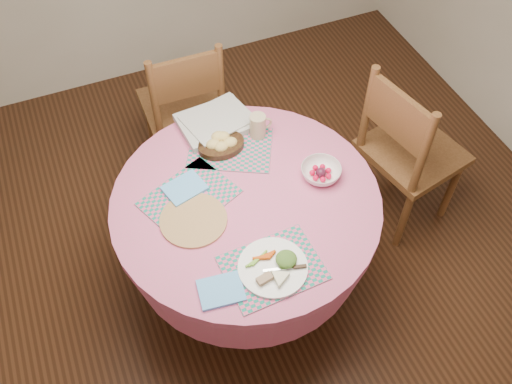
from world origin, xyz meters
TOP-DOWN VIEW (x-y plane):
  - ground at (0.00, 0.00)m, footprint 4.00×4.00m
  - room_envelope at (0.00, 0.00)m, footprint 4.01×4.01m
  - dining_table at (0.00, 0.00)m, footprint 1.24×1.24m
  - chair_right at (0.98, 0.13)m, footprint 0.55×0.57m
  - chair_back at (-0.00, 0.95)m, footprint 0.46×0.44m
  - placemat_front at (-0.03, -0.38)m, footprint 0.41×0.32m
  - placemat_left at (-0.23, 0.11)m, footprint 0.49×0.43m
  - placemat_back at (0.05, 0.32)m, footprint 0.49×0.45m
  - wicker_trivet at (-0.26, -0.02)m, footprint 0.30×0.30m
  - napkin_near at (-0.27, -0.40)m, footprint 0.20×0.16m
  - napkin_far at (-0.24, 0.16)m, footprint 0.21×0.18m
  - dinner_plate at (-0.03, -0.39)m, footprint 0.29×0.29m
  - bread_bowl at (0.01, 0.34)m, footprint 0.23×0.23m
  - latte_mug at (0.21, 0.35)m, footprint 0.12×0.08m
  - fruit_bowl at (0.38, -0.01)m, footprint 0.24×0.24m
  - newspaper_stack at (0.03, 0.50)m, footprint 0.39×0.32m

SIDE VIEW (x-z plane):
  - ground at x=0.00m, z-range 0.00..0.00m
  - chair_back at x=0.00m, z-range 0.02..1.01m
  - chair_right at x=0.98m, z-range 0.02..1.07m
  - dining_table at x=0.00m, z-range 0.18..0.93m
  - placemat_front at x=-0.03m, z-range 0.75..0.76m
  - placemat_left at x=-0.23m, z-range 0.75..0.76m
  - placemat_back at x=0.05m, z-range 0.75..0.76m
  - wicker_trivet at x=-0.26m, z-range 0.75..0.76m
  - napkin_near at x=-0.27m, z-range 0.75..0.76m
  - napkin_far at x=-0.24m, z-range 0.76..0.77m
  - dinner_plate at x=-0.03m, z-range 0.74..0.80m
  - newspaper_stack at x=0.03m, z-range 0.76..0.80m
  - fruit_bowl at x=0.38m, z-range 0.75..0.81m
  - bread_bowl at x=0.01m, z-range 0.75..0.83m
  - latte_mug at x=0.21m, z-range 0.76..0.88m
  - room_envelope at x=0.00m, z-range 0.36..3.07m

